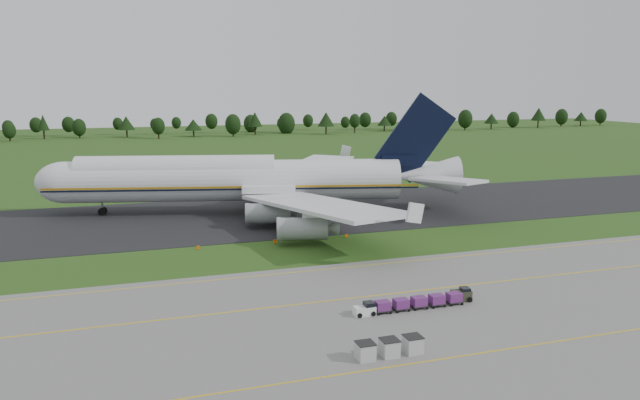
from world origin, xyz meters
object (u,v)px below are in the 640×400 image
object	(u,v)px
uld_row	(389,348)
edge_markers	(275,242)
baggage_train	(408,304)
aircraft	(242,179)
utility_cart	(461,296)

from	to	relation	value
uld_row	edge_markers	xyz separation A→B (m)	(0.27, 43.96, -0.61)
edge_markers	baggage_train	bearing A→B (deg)	-78.69
aircraft	baggage_train	xyz separation A→B (m)	(6.75, -58.97, -5.88)
uld_row	baggage_train	bearing A→B (deg)	56.09
aircraft	edge_markers	size ratio (longest dim) A/B	3.37
baggage_train	uld_row	xyz separation A→B (m)	(-6.98, -10.39, 0.11)
aircraft	edge_markers	world-z (taller)	aircraft
aircraft	utility_cart	size ratio (longest dim) A/B	34.52
aircraft	utility_cart	world-z (taller)	aircraft
aircraft	uld_row	world-z (taller)	aircraft
baggage_train	edge_markers	world-z (taller)	baggage_train
aircraft	edge_markers	xyz separation A→B (m)	(0.03, -25.40, -6.38)
utility_cart	baggage_train	bearing A→B (deg)	-174.14
aircraft	utility_cart	xyz separation A→B (m)	(13.95, -58.23, -6.00)
aircraft	uld_row	distance (m)	69.60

